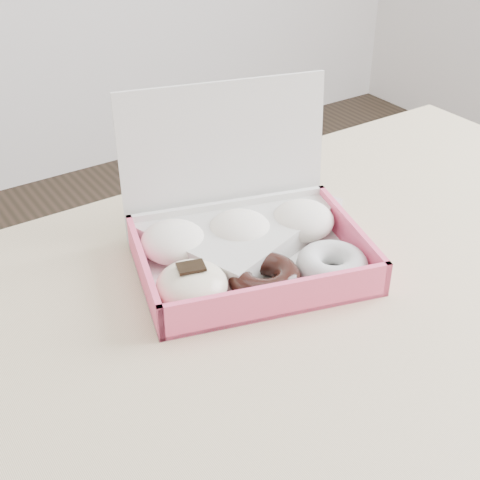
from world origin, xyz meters
TOP-DOWN VIEW (x-y plane):
  - table at (0.00, 0.00)m, footprint 1.20×0.80m
  - donut_box at (-0.11, 0.10)m, footprint 0.39×0.35m
  - newspapers at (-0.08, 0.17)m, footprint 0.32×0.29m

SIDE VIEW (x-z plane):
  - table at x=0.00m, z-range 0.30..1.05m
  - newspapers at x=-0.08m, z-range 0.75..0.79m
  - donut_box at x=-0.11m, z-range 0.67..0.91m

